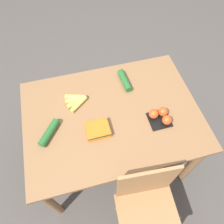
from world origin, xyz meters
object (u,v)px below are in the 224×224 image
Objects in this scene: chair at (147,208)px; cucumber_far at (49,132)px; banana_bunch at (77,100)px; tomato_pack at (161,116)px; carrot_bag at (98,129)px; cucumber_near at (125,80)px.

cucumber_far is (0.54, -0.59, 0.31)m from chair.
banana_bunch is 0.63m from tomato_pack.
banana_bunch is at bearing -135.88° from cucumber_far.
chair reaches higher than cucumber_far.
cucumber_far is at bearing -5.68° from tomato_pack.
banana_bunch is 1.06× the size of carrot_bag.
tomato_pack is at bearing 68.82° from chair.
chair is 0.65m from carrot_bag.
cucumber_near is at bearing -129.24° from carrot_bag.
tomato_pack reaches higher than cucumber_far.
cucumber_near is (-0.09, -0.91, 0.31)m from chair.
cucumber_near and cucumber_far have the same top height.
cucumber_far is at bearing 136.74° from chair.
banana_bunch is at bearing -28.49° from tomato_pack.
chair reaches higher than tomato_pack.
tomato_pack is 0.73× the size of cucumber_near.
cucumber_far reaches higher than banana_bunch.
tomato_pack reaches higher than banana_bunch.
cucumber_far is (0.23, 0.22, 0.01)m from banana_bunch.
banana_bunch is 0.30m from carrot_bag.
banana_bunch is 0.41m from cucumber_near.
carrot_bag is 0.84× the size of cucumber_far.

